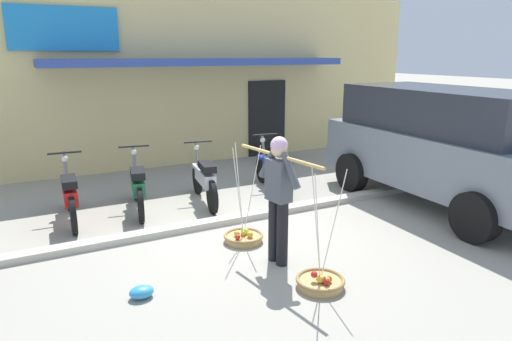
{
  "coord_description": "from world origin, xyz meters",
  "views": [
    {
      "loc": [
        -3.08,
        -5.79,
        2.7
      ],
      "look_at": [
        0.31,
        0.6,
        0.85
      ],
      "focal_mm": 32.26,
      "sensor_mm": 36.0,
      "label": 1
    }
  ],
  "objects_px": {
    "motorcycle_nearest_shop": "(70,195)",
    "motorcycle_second_in_row": "(138,186)",
    "fruit_basket_right_side": "(320,281)",
    "plastic_litter_bag": "(142,292)",
    "fruit_vendor": "(279,192)",
    "fruit_basket_left_side": "(244,237)",
    "parked_truck": "(446,143)",
    "motorcycle_third_in_row": "(204,179)",
    "motorcycle_end_of_row": "(274,169)"
  },
  "relations": [
    {
      "from": "motorcycle_nearest_shop",
      "to": "motorcycle_second_in_row",
      "type": "distance_m",
      "value": 1.11
    },
    {
      "from": "fruit_basket_right_side",
      "to": "plastic_litter_bag",
      "type": "bearing_deg",
      "value": 158.59
    },
    {
      "from": "fruit_basket_right_side",
      "to": "motorcycle_second_in_row",
      "type": "distance_m",
      "value": 3.95
    },
    {
      "from": "fruit_vendor",
      "to": "fruit_basket_left_side",
      "type": "xyz_separation_m",
      "value": [
        -0.1,
        0.82,
        -0.9
      ]
    },
    {
      "from": "motorcycle_nearest_shop",
      "to": "parked_truck",
      "type": "height_order",
      "value": "parked_truck"
    },
    {
      "from": "fruit_basket_left_side",
      "to": "plastic_litter_bag",
      "type": "height_order",
      "value": "fruit_basket_left_side"
    },
    {
      "from": "fruit_basket_left_side",
      "to": "motorcycle_third_in_row",
      "type": "xyz_separation_m",
      "value": [
        0.18,
        1.96,
        0.37
      ]
    },
    {
      "from": "plastic_litter_bag",
      "to": "fruit_basket_left_side",
      "type": "bearing_deg",
      "value": 27.17
    },
    {
      "from": "fruit_basket_right_side",
      "to": "plastic_litter_bag",
      "type": "height_order",
      "value": "fruit_basket_right_side"
    },
    {
      "from": "plastic_litter_bag",
      "to": "motorcycle_third_in_row",
      "type": "bearing_deg",
      "value": 56.12
    },
    {
      "from": "motorcycle_third_in_row",
      "to": "plastic_litter_bag",
      "type": "height_order",
      "value": "motorcycle_third_in_row"
    },
    {
      "from": "parked_truck",
      "to": "plastic_litter_bag",
      "type": "relative_size",
      "value": 17.4
    },
    {
      "from": "motorcycle_end_of_row",
      "to": "parked_truck",
      "type": "xyz_separation_m",
      "value": [
        2.31,
        -2.15,
        0.68
      ]
    },
    {
      "from": "motorcycle_nearest_shop",
      "to": "motorcycle_end_of_row",
      "type": "xyz_separation_m",
      "value": [
        3.82,
        -0.04,
        0.0
      ]
    },
    {
      "from": "fruit_basket_left_side",
      "to": "fruit_basket_right_side",
      "type": "height_order",
      "value": "same"
    },
    {
      "from": "fruit_basket_left_side",
      "to": "fruit_basket_right_side",
      "type": "bearing_deg",
      "value": -83.17
    },
    {
      "from": "fruit_vendor",
      "to": "plastic_litter_bag",
      "type": "relative_size",
      "value": 6.05
    },
    {
      "from": "fruit_vendor",
      "to": "fruit_basket_left_side",
      "type": "height_order",
      "value": "fruit_vendor"
    },
    {
      "from": "fruit_vendor",
      "to": "fruit_basket_right_side",
      "type": "distance_m",
      "value": 1.23
    },
    {
      "from": "motorcycle_nearest_shop",
      "to": "fruit_basket_right_side",
      "type": "bearing_deg",
      "value": -58.06
    },
    {
      "from": "motorcycle_nearest_shop",
      "to": "motorcycle_third_in_row",
      "type": "bearing_deg",
      "value": -2.99
    },
    {
      "from": "fruit_basket_left_side",
      "to": "fruit_vendor",
      "type": "bearing_deg",
      "value": -83.12
    },
    {
      "from": "motorcycle_end_of_row",
      "to": "plastic_litter_bag",
      "type": "relative_size",
      "value": 6.48
    },
    {
      "from": "fruit_basket_left_side",
      "to": "motorcycle_end_of_row",
      "type": "distance_m",
      "value": 2.68
    },
    {
      "from": "motorcycle_third_in_row",
      "to": "motorcycle_end_of_row",
      "type": "distance_m",
      "value": 1.52
    },
    {
      "from": "fruit_vendor",
      "to": "parked_truck",
      "type": "distance_m",
      "value": 3.97
    },
    {
      "from": "fruit_basket_left_side",
      "to": "motorcycle_second_in_row",
      "type": "height_order",
      "value": "fruit_basket_left_side"
    },
    {
      "from": "fruit_basket_left_side",
      "to": "parked_truck",
      "type": "distance_m",
      "value": 4.14
    },
    {
      "from": "fruit_vendor",
      "to": "plastic_litter_bag",
      "type": "xyz_separation_m",
      "value": [
        -1.84,
        -0.07,
        -0.91
      ]
    },
    {
      "from": "parked_truck",
      "to": "motorcycle_third_in_row",
      "type": "bearing_deg",
      "value": 151.65
    },
    {
      "from": "fruit_basket_right_side",
      "to": "motorcycle_end_of_row",
      "type": "height_order",
      "value": "fruit_basket_right_side"
    },
    {
      "from": "motorcycle_third_in_row",
      "to": "parked_truck",
      "type": "bearing_deg",
      "value": -28.35
    },
    {
      "from": "motorcycle_nearest_shop",
      "to": "fruit_basket_left_side",
      "type": "bearing_deg",
      "value": -44.32
    },
    {
      "from": "fruit_basket_left_side",
      "to": "motorcycle_end_of_row",
      "type": "xyz_separation_m",
      "value": [
        1.69,
        2.04,
        0.37
      ]
    },
    {
      "from": "fruit_basket_right_side",
      "to": "motorcycle_end_of_row",
      "type": "relative_size",
      "value": 0.8
    },
    {
      "from": "motorcycle_end_of_row",
      "to": "fruit_vendor",
      "type": "bearing_deg",
      "value": -119.11
    },
    {
      "from": "motorcycle_second_in_row",
      "to": "motorcycle_end_of_row",
      "type": "height_order",
      "value": "same"
    },
    {
      "from": "fruit_vendor",
      "to": "motorcycle_nearest_shop",
      "type": "xyz_separation_m",
      "value": [
        -2.22,
        2.9,
        -0.52
      ]
    },
    {
      "from": "fruit_basket_left_side",
      "to": "fruit_basket_right_side",
      "type": "distance_m",
      "value": 1.66
    },
    {
      "from": "motorcycle_second_in_row",
      "to": "fruit_vendor",
      "type": "bearing_deg",
      "value": -68.97
    },
    {
      "from": "motorcycle_nearest_shop",
      "to": "motorcycle_end_of_row",
      "type": "distance_m",
      "value": 3.82
    },
    {
      "from": "motorcycle_second_in_row",
      "to": "motorcycle_end_of_row",
      "type": "relative_size",
      "value": 1.0
    },
    {
      "from": "motorcycle_second_in_row",
      "to": "motorcycle_end_of_row",
      "type": "bearing_deg",
      "value": -0.96
    },
    {
      "from": "fruit_basket_left_side",
      "to": "parked_truck",
      "type": "xyz_separation_m",
      "value": [
        4.0,
        -0.11,
        1.05
      ]
    },
    {
      "from": "plastic_litter_bag",
      "to": "fruit_vendor",
      "type": "bearing_deg",
      "value": 2.15
    },
    {
      "from": "fruit_vendor",
      "to": "motorcycle_third_in_row",
      "type": "relative_size",
      "value": 0.94
    },
    {
      "from": "fruit_vendor",
      "to": "motorcycle_end_of_row",
      "type": "height_order",
      "value": "fruit_vendor"
    },
    {
      "from": "fruit_basket_left_side",
      "to": "motorcycle_end_of_row",
      "type": "relative_size",
      "value": 0.8
    },
    {
      "from": "motorcycle_second_in_row",
      "to": "plastic_litter_bag",
      "type": "height_order",
      "value": "motorcycle_second_in_row"
    },
    {
      "from": "motorcycle_third_in_row",
      "to": "motorcycle_end_of_row",
      "type": "relative_size",
      "value": 1.0
    }
  ]
}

